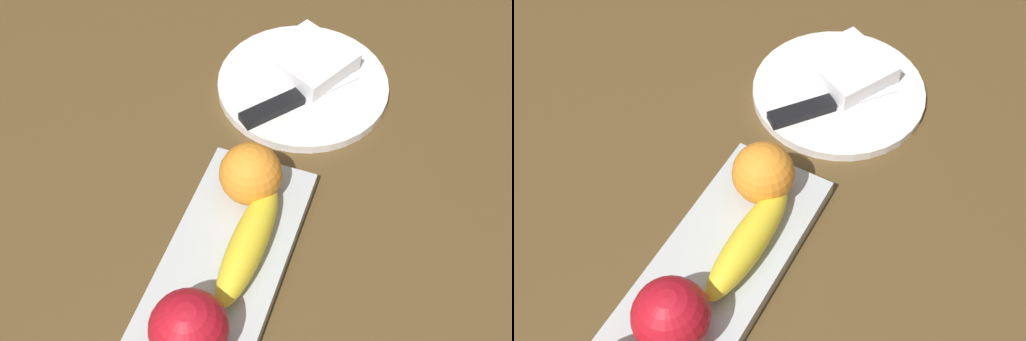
# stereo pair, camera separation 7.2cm
# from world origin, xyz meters

# --- Properties ---
(ground_plane) EXTENTS (2.40, 2.40, 0.00)m
(ground_plane) POSITION_xyz_m (0.00, 0.00, 0.00)
(ground_plane) COLOR brown
(fruit_tray) EXTENTS (0.47, 0.13, 0.02)m
(fruit_tray) POSITION_xyz_m (-0.03, -0.02, 0.01)
(fruit_tray) COLOR #B6BDC0
(fruit_tray) RESTS_ON ground_plane
(apple) EXTENTS (0.08, 0.08, 0.08)m
(apple) POSITION_xyz_m (-0.04, -0.03, 0.06)
(apple) COLOR red
(apple) RESTS_ON fruit_tray
(banana) EXTENTS (0.16, 0.04, 0.04)m
(banana) POSITION_xyz_m (0.08, -0.04, 0.04)
(banana) COLOR yellow
(banana) RESTS_ON fruit_tray
(orange_near_apple) EXTENTS (0.07, 0.07, 0.07)m
(orange_near_apple) POSITION_xyz_m (0.16, -0.02, 0.06)
(orange_near_apple) COLOR orange
(orange_near_apple) RESTS_ON fruit_tray
(dinner_plate) EXTENTS (0.24, 0.24, 0.01)m
(dinner_plate) POSITION_xyz_m (0.36, -0.02, 0.01)
(dinner_plate) COLOR white
(dinner_plate) RESTS_ON ground_plane
(folded_napkin) EXTENTS (0.13, 0.14, 0.03)m
(folded_napkin) POSITION_xyz_m (0.39, -0.02, 0.03)
(folded_napkin) COLOR white
(folded_napkin) RESTS_ON dinner_plate
(knife) EXTENTS (0.15, 0.13, 0.01)m
(knife) POSITION_xyz_m (0.31, -0.01, 0.02)
(knife) COLOR silver
(knife) RESTS_ON dinner_plate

